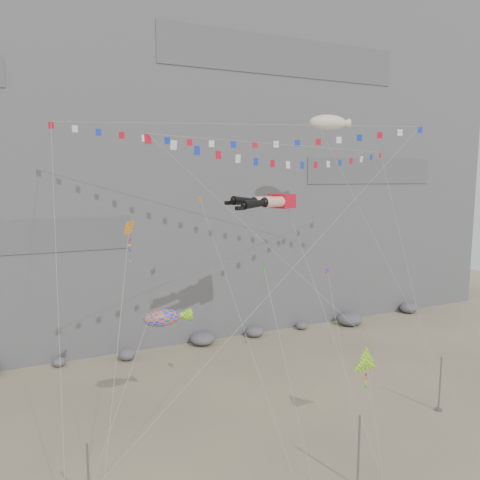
{
  "coord_description": "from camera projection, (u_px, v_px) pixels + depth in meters",
  "views": [
    {
      "loc": [
        -15.67,
        -27.26,
        17.27
      ],
      "look_at": [
        0.64,
        9.0,
        11.92
      ],
      "focal_mm": 35.0,
      "sensor_mm": 36.0,
      "label": 1
    }
  ],
  "objects": [
    {
      "name": "small_kite_c",
      "position": [
        264.0,
        270.0,
        31.46
      ],
      "size": [
        1.19,
        7.59,
        13.15
      ],
      "color": "#1DA319",
      "rests_on": "ground"
    },
    {
      "name": "blimp_windsock",
      "position": [
        328.0,
        123.0,
        43.47
      ],
      "size": [
        6.41,
        13.52,
        25.78
      ],
      "color": "#EFE2C4",
      "rests_on": "ground"
    },
    {
      "name": "legs_kite",
      "position": [
        267.0,
        202.0,
        37.54
      ],
      "size": [
        6.64,
        16.56,
        21.7
      ],
      "rotation": [
        0.0,
        0.0,
        0.35
      ],
      "color": "red",
      "rests_on": "ground"
    },
    {
      "name": "ground",
      "position": [
        284.0,
        421.0,
        33.31
      ],
      "size": [
        120.0,
        120.0,
        0.0
      ],
      "primitive_type": "plane",
      "color": "tan",
      "rests_on": "ground"
    },
    {
      "name": "talus_boulders",
      "position": [
        203.0,
        339.0,
        48.59
      ],
      "size": [
        60.0,
        3.0,
        1.2
      ],
      "primitive_type": null,
      "color": "slate",
      "rests_on": "ground"
    },
    {
      "name": "delta_kite",
      "position": [
        367.0,
        363.0,
        30.73
      ],
      "size": [
        2.98,
        4.21,
        6.98
      ],
      "color": "yellow",
      "rests_on": "ground"
    },
    {
      "name": "small_kite_a",
      "position": [
        202.0,
        204.0,
        38.36
      ],
      "size": [
        1.1,
        15.7,
        21.54
      ],
      "color": "orange",
      "rests_on": "ground"
    },
    {
      "name": "anchor_pole_right",
      "position": [
        440.0,
        384.0,
        34.57
      ],
      "size": [
        0.12,
        0.12,
        4.18
      ],
      "primitive_type": "cylinder",
      "color": "slate",
      "rests_on": "ground"
    },
    {
      "name": "harlequin_kite",
      "position": [
        129.0,
        229.0,
        29.69
      ],
      "size": [
        4.27,
        8.28,
        16.15
      ],
      "color": "red",
      "rests_on": "ground"
    },
    {
      "name": "flag_banner_lower",
      "position": [
        296.0,
        146.0,
        35.81
      ],
      "size": [
        25.27,
        12.3,
        22.66
      ],
      "color": "red",
      "rests_on": "ground"
    },
    {
      "name": "anchor_pole_center",
      "position": [
        359.0,
        451.0,
        26.03
      ],
      "size": [
        0.12,
        0.12,
        4.26
      ],
      "primitive_type": "cylinder",
      "color": "slate",
      "rests_on": "ground"
    },
    {
      "name": "small_kite_b",
      "position": [
        328.0,
        274.0,
        39.15
      ],
      "size": [
        4.57,
        10.14,
        14.0
      ],
      "color": "purple",
      "rests_on": "ground"
    },
    {
      "name": "fish_windsock",
      "position": [
        162.0,
        318.0,
        31.14
      ],
      "size": [
        8.0,
        6.92,
        11.77
      ],
      "color": "#FF610D",
      "rests_on": "ground"
    },
    {
      "name": "flag_banner_upper",
      "position": [
        244.0,
        125.0,
        39.02
      ],
      "size": [
        30.84,
        17.79,
        29.84
      ],
      "color": "red",
      "rests_on": "ground"
    },
    {
      "name": "cliff",
      "position": [
        161.0,
        115.0,
        58.9
      ],
      "size": [
        80.0,
        28.0,
        50.0
      ],
      "primitive_type": "cube",
      "color": "slate",
      "rests_on": "ground"
    }
  ]
}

